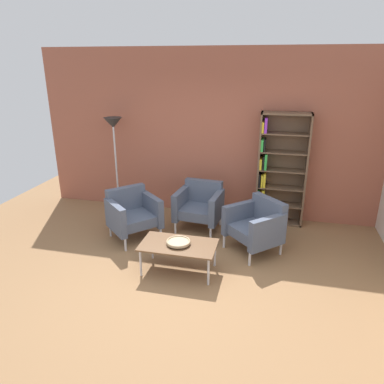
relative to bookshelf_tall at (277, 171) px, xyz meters
name	(u,v)px	position (x,y,z in m)	size (l,w,h in m)	color
ground_plane	(180,285)	(-1.10, -2.25, -0.92)	(8.32, 8.32, 0.00)	olive
brick_back_panel	(216,135)	(-1.10, 0.21, 0.53)	(6.40, 0.12, 2.90)	#9E5642
bookshelf_tall	(277,171)	(0.00, 0.00, 0.00)	(0.80, 0.30, 1.90)	brown
coffee_table_low	(178,246)	(-1.20, -1.93, -0.55)	(1.00, 0.56, 0.40)	brown
decorative_bowl	(178,242)	(-1.20, -1.93, -0.48)	(0.32, 0.32, 0.05)	tan
armchair_near_window	(200,205)	(-1.21, -0.57, -0.50)	(0.78, 0.72, 0.78)	#4C566B
armchair_by_bookshelf	(257,225)	(-0.24, -1.12, -0.50)	(0.95, 0.95, 0.78)	#4C566B
armchair_corner_red	(133,213)	(-2.17, -1.14, -0.50)	(0.95, 0.95, 0.78)	#4C566B
floor_lamp_torchiere	(114,134)	(-2.87, -0.16, 0.53)	(0.32, 0.32, 1.74)	silver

